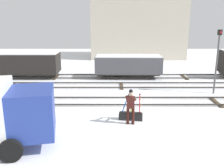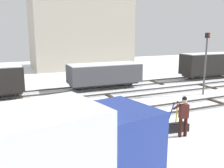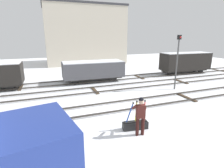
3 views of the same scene
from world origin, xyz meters
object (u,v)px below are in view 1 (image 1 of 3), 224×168
at_px(signal_post, 219,56).
at_px(freight_car_back_track, 129,65).
at_px(rail_worker, 132,104).
at_px(switch_lever_frame, 132,115).
at_px(freight_car_near_switch, 28,63).

xyz_separation_m(signal_post, freight_car_back_track, (-5.82, 5.01, -1.50)).
xyz_separation_m(rail_worker, signal_post, (6.35, 5.37, 1.66)).
relative_size(switch_lever_frame, freight_car_near_switch, 0.25).
xyz_separation_m(freight_car_back_track, freight_car_near_switch, (-9.16, -0.00, 0.12)).
height_order(switch_lever_frame, freight_car_near_switch, freight_car_near_switch).
height_order(rail_worker, freight_car_near_switch, freight_car_near_switch).
distance_m(rail_worker, signal_post, 8.47).
bearing_deg(rail_worker, signal_post, 47.60).
bearing_deg(freight_car_back_track, switch_lever_frame, -91.50).
xyz_separation_m(switch_lever_frame, freight_car_near_switch, (-8.69, 9.84, 1.06)).
relative_size(rail_worker, freight_car_back_track, 0.31).
relative_size(switch_lever_frame, freight_car_back_track, 0.25).
xyz_separation_m(switch_lever_frame, signal_post, (6.29, 4.83, 2.45)).
distance_m(rail_worker, freight_car_near_switch, 13.50).
distance_m(freight_car_back_track, freight_car_near_switch, 9.17).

